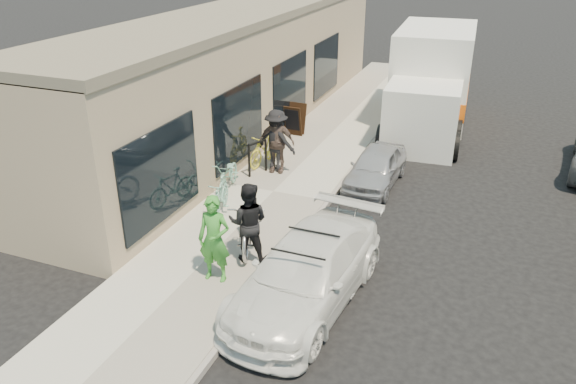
% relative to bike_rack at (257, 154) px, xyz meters
% --- Properties ---
extents(ground, '(120.00, 120.00, 0.00)m').
position_rel_bike_rack_xyz_m(ground, '(2.90, -3.95, -0.75)').
color(ground, black).
rests_on(ground, ground).
extents(sidewalk, '(3.00, 34.00, 0.15)m').
position_rel_bike_rack_xyz_m(sidewalk, '(0.90, -0.95, -0.68)').
color(sidewalk, '#ADAA9B').
rests_on(sidewalk, ground).
extents(curb, '(0.12, 34.00, 0.13)m').
position_rel_bike_rack_xyz_m(curb, '(2.45, -0.95, -0.69)').
color(curb, gray).
rests_on(curb, ground).
extents(storefront, '(3.60, 20.00, 4.22)m').
position_rel_bike_rack_xyz_m(storefront, '(-2.34, 4.04, 1.37)').
color(storefront, tan).
rests_on(storefront, ground).
extents(bike_rack, '(0.33, 0.66, 1.00)m').
position_rel_bike_rack_xyz_m(bike_rack, '(0.00, 0.00, 0.00)').
color(bike_rack, black).
rests_on(bike_rack, sidewalk).
extents(sandwich_board, '(0.67, 0.68, 1.05)m').
position_rel_bike_rack_xyz_m(sandwich_board, '(-0.25, 3.61, -0.06)').
color(sandwich_board, black).
rests_on(sandwich_board, sidewalk).
extents(sedan_white, '(2.29, 4.73, 1.37)m').
position_rel_bike_rack_xyz_m(sedan_white, '(3.37, -5.11, -0.09)').
color(sedan_white, white).
rests_on(sedan_white, ground).
extents(sedan_silver, '(1.38, 3.20, 1.08)m').
position_rel_bike_rack_xyz_m(sedan_silver, '(3.29, 0.84, -0.21)').
color(sedan_silver, '#ABABB1').
rests_on(sedan_silver, ground).
extents(moving_truck, '(3.06, 7.15, 3.44)m').
position_rel_bike_rack_xyz_m(moving_truck, '(3.79, 6.90, 0.78)').
color(moving_truck, silver).
rests_on(moving_truck, ground).
extents(tandem_bike, '(1.52, 2.39, 1.19)m').
position_rel_bike_rack_xyz_m(tandem_bike, '(1.50, -3.72, -0.01)').
color(tandem_bike, '#ADADAF').
rests_on(tandem_bike, sidewalk).
extents(woman_rider, '(0.71, 0.50, 1.84)m').
position_rel_bike_rack_xyz_m(woman_rider, '(1.47, -5.26, 0.32)').
color(woman_rider, '#36882D').
rests_on(woman_rider, sidewalk).
extents(man_standing, '(1.01, 0.87, 1.79)m').
position_rel_bike_rack_xyz_m(man_standing, '(1.77, -4.33, 0.29)').
color(man_standing, black).
rests_on(man_standing, sidewalk).
extents(cruiser_bike_a, '(0.79, 1.58, 0.91)m').
position_rel_bike_rack_xyz_m(cruiser_bike_a, '(0.17, -2.59, -0.14)').
color(cruiser_bike_a, '#7FBDA7').
rests_on(cruiser_bike_a, sidewalk).
extents(cruiser_bike_b, '(0.98, 1.83, 0.92)m').
position_rel_bike_rack_xyz_m(cruiser_bike_b, '(-0.23, -1.38, -0.14)').
color(cruiser_bike_b, '#7FBDA7').
rests_on(cruiser_bike_b, sidewalk).
extents(cruiser_bike_c, '(0.70, 1.68, 0.98)m').
position_rel_bike_rack_xyz_m(cruiser_bike_c, '(-0.11, 0.76, -0.11)').
color(cruiser_bike_c, yellow).
rests_on(cruiser_bike_c, sidewalk).
extents(bystander_a, '(1.28, 0.85, 1.84)m').
position_rel_bike_rack_xyz_m(bystander_a, '(0.40, 0.46, 0.32)').
color(bystander_a, black).
rests_on(bystander_a, sidewalk).
extents(bystander_b, '(1.10, 0.57, 1.80)m').
position_rel_bike_rack_xyz_m(bystander_b, '(0.44, 0.39, 0.30)').
color(bystander_b, brown).
rests_on(bystander_b, sidewalk).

